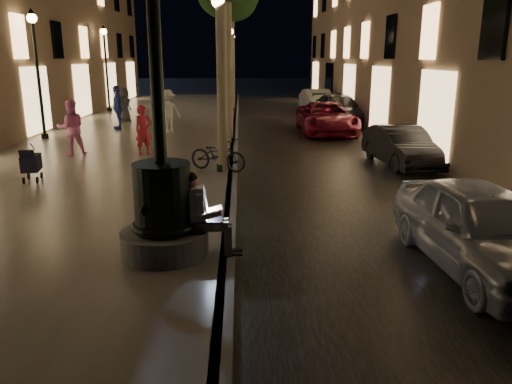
{
  "coord_description": "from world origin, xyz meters",
  "views": [
    {
      "loc": [
        0.23,
        -5.57,
        3.28
      ],
      "look_at": [
        0.5,
        3.0,
        0.95
      ],
      "focal_mm": 35.0,
      "sensor_mm": 36.0,
      "label": 1
    }
  ],
  "objects_px": {
    "car_fifth": "(317,101)",
    "pedestrian_pink": "(71,128)",
    "lamp_left_b": "(36,58)",
    "car_rear": "(339,109)",
    "lamp_curb_d": "(233,57)",
    "car_third": "(326,118)",
    "tree_far": "(232,2)",
    "stroller": "(31,163)",
    "lamp_curb_c": "(231,57)",
    "pedestrian_red": "(143,130)",
    "pedestrian_dark": "(125,105)",
    "fountain_lamppost": "(163,194)",
    "seated_man_laptop": "(202,211)",
    "pedestrian_white": "(168,111)",
    "car_second": "(401,146)",
    "pedestrian_blue": "(118,107)",
    "lamp_curb_b": "(227,58)",
    "bicycle": "(218,155)",
    "lamp_curb_a": "(220,59)",
    "car_front": "(481,228)",
    "lamp_left_c": "(106,57)"
  },
  "relations": [
    {
      "from": "car_fifth",
      "to": "pedestrian_pink",
      "type": "xyz_separation_m",
      "value": [
        -10.01,
        -14.03,
        0.39
      ]
    },
    {
      "from": "lamp_left_b",
      "to": "car_fifth",
      "type": "relative_size",
      "value": 1.13
    },
    {
      "from": "lamp_left_b",
      "to": "car_rear",
      "type": "bearing_deg",
      "value": 24.23
    },
    {
      "from": "lamp_curb_d",
      "to": "car_rear",
      "type": "bearing_deg",
      "value": -65.96
    },
    {
      "from": "car_third",
      "to": "car_rear",
      "type": "xyz_separation_m",
      "value": [
        1.2,
        3.45,
        0.02
      ]
    },
    {
      "from": "tree_far",
      "to": "stroller",
      "type": "distance_m",
      "value": 20.47
    },
    {
      "from": "stroller",
      "to": "pedestrian_pink",
      "type": "relative_size",
      "value": 0.54
    },
    {
      "from": "lamp_curb_c",
      "to": "pedestrian_red",
      "type": "height_order",
      "value": "lamp_curb_c"
    },
    {
      "from": "pedestrian_dark",
      "to": "fountain_lamppost",
      "type": "bearing_deg",
      "value": -148.37
    },
    {
      "from": "seated_man_laptop",
      "to": "pedestrian_white",
      "type": "xyz_separation_m",
      "value": [
        -2.39,
        13.42,
        0.17
      ]
    },
    {
      "from": "car_second",
      "to": "pedestrian_blue",
      "type": "xyz_separation_m",
      "value": [
        -10.32,
        7.02,
        0.53
      ]
    },
    {
      "from": "lamp_curb_b",
      "to": "bicycle",
      "type": "relative_size",
      "value": 2.8
    },
    {
      "from": "pedestrian_white",
      "to": "bicycle",
      "type": "height_order",
      "value": "pedestrian_white"
    },
    {
      "from": "lamp_curb_a",
      "to": "lamp_left_b",
      "type": "relative_size",
      "value": 1.0
    },
    {
      "from": "fountain_lamppost",
      "to": "car_fifth",
      "type": "xyz_separation_m",
      "value": [
        5.84,
        22.5,
        -0.51
      ]
    },
    {
      "from": "tree_far",
      "to": "fountain_lamppost",
      "type": "bearing_deg",
      "value": -91.86
    },
    {
      "from": "car_third",
      "to": "car_fifth",
      "type": "distance_m",
      "value": 8.32
    },
    {
      "from": "lamp_left_b",
      "to": "stroller",
      "type": "distance_m",
      "value": 7.84
    },
    {
      "from": "stroller",
      "to": "car_front",
      "type": "bearing_deg",
      "value": -39.93
    },
    {
      "from": "lamp_curb_b",
      "to": "lamp_left_b",
      "type": "height_order",
      "value": "same"
    },
    {
      "from": "fountain_lamppost",
      "to": "lamp_curb_a",
      "type": "height_order",
      "value": "fountain_lamppost"
    },
    {
      "from": "lamp_curb_d",
      "to": "car_rear",
      "type": "relative_size",
      "value": 0.99
    },
    {
      "from": "lamp_left_b",
      "to": "pedestrian_white",
      "type": "height_order",
      "value": "lamp_left_b"
    },
    {
      "from": "pedestrian_pink",
      "to": "pedestrian_dark",
      "type": "relative_size",
      "value": 1.1
    },
    {
      "from": "seated_man_laptop",
      "to": "stroller",
      "type": "height_order",
      "value": "seated_man_laptop"
    },
    {
      "from": "lamp_curb_d",
      "to": "lamp_left_b",
      "type": "bearing_deg",
      "value": -111.53
    },
    {
      "from": "lamp_curb_b",
      "to": "lamp_curb_c",
      "type": "distance_m",
      "value": 8.0
    },
    {
      "from": "car_front",
      "to": "pedestrian_dark",
      "type": "distance_m",
      "value": 19.97
    },
    {
      "from": "pedestrian_white",
      "to": "seated_man_laptop",
      "type": "bearing_deg",
      "value": 69.76
    },
    {
      "from": "lamp_curb_b",
      "to": "pedestrian_red",
      "type": "bearing_deg",
      "value": -115.3
    },
    {
      "from": "lamp_left_c",
      "to": "lamp_curb_d",
      "type": "bearing_deg",
      "value": 48.41
    },
    {
      "from": "lamp_left_c",
      "to": "pedestrian_dark",
      "type": "bearing_deg",
      "value": -67.21
    },
    {
      "from": "lamp_curb_c",
      "to": "lamp_curb_d",
      "type": "xyz_separation_m",
      "value": [
        0.0,
        8.0,
        0.0
      ]
    },
    {
      "from": "lamp_left_c",
      "to": "pedestrian_dark",
      "type": "height_order",
      "value": "lamp_left_c"
    },
    {
      "from": "lamp_curb_d",
      "to": "stroller",
      "type": "xyz_separation_m",
      "value": [
        -4.78,
        -25.04,
        -2.55
      ]
    },
    {
      "from": "car_second",
      "to": "car_fifth",
      "type": "relative_size",
      "value": 0.87
    },
    {
      "from": "lamp_left_c",
      "to": "bicycle",
      "type": "xyz_separation_m",
      "value": [
        7.0,
        -15.9,
        -2.58
      ]
    },
    {
      "from": "fountain_lamppost",
      "to": "car_third",
      "type": "distance_m",
      "value": 15.09
    },
    {
      "from": "lamp_curb_b",
      "to": "lamp_curb_c",
      "type": "height_order",
      "value": "same"
    },
    {
      "from": "bicycle",
      "to": "lamp_left_c",
      "type": "bearing_deg",
      "value": 50.75
    },
    {
      "from": "pedestrian_red",
      "to": "car_fifth",
      "type": "bearing_deg",
      "value": 22.11
    },
    {
      "from": "lamp_curb_c",
      "to": "car_front",
      "type": "height_order",
      "value": "lamp_curb_c"
    },
    {
      "from": "lamp_curb_b",
      "to": "car_front",
      "type": "bearing_deg",
      "value": -73.25
    },
    {
      "from": "bicycle",
      "to": "stroller",
      "type": "bearing_deg",
      "value": 130.61
    },
    {
      "from": "fountain_lamppost",
      "to": "pedestrian_pink",
      "type": "bearing_deg",
      "value": 116.21
    },
    {
      "from": "pedestrian_red",
      "to": "car_rear",
      "type": "bearing_deg",
      "value": 9.57
    },
    {
      "from": "pedestrian_red",
      "to": "pedestrian_pink",
      "type": "distance_m",
      "value": 2.28
    },
    {
      "from": "pedestrian_blue",
      "to": "bicycle",
      "type": "xyz_separation_m",
      "value": [
        4.72,
        -8.42,
        -0.49
      ]
    },
    {
      "from": "stroller",
      "to": "lamp_curb_b",
      "type": "bearing_deg",
      "value": 52.23
    },
    {
      "from": "car_fifth",
      "to": "bicycle",
      "type": "distance_m",
      "value": 17.22
    }
  ]
}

